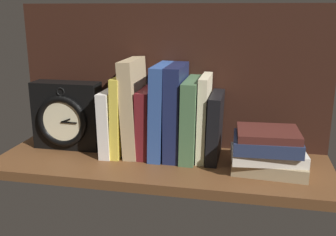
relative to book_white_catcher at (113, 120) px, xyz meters
The scene contains 13 objects.
ground_plane 18.51cm from the book_white_catcher, 19.53° to the right, with size 87.50×29.29×2.50cm, color brown.
back_panel 20.45cm from the book_white_catcher, 31.13° to the left, with size 87.50×1.20×39.95cm, color black.
book_white_catcher is the anchor object (origin of this frame).
book_yellow_seinlanguage 3.52cm from the book_white_catcher, ahead, with size 2.31×15.65×21.42cm, color gold.
book_tan_shortstories 7.46cm from the book_white_catcher, ahead, with size 3.64×14.73×25.78cm, color tan.
book_maroon_dawkins 10.04cm from the book_white_catcher, ahead, with size 3.39×14.24×18.09cm, color maroon.
book_blue_modern 14.20cm from the book_white_catcher, ahead, with size 3.43×15.88×24.63cm, color #2D4C8E.
book_navy_bierce 18.13cm from the book_white_catcher, ahead, with size 4.05×15.39×24.62cm, color #192147.
book_green_romantic 22.06cm from the book_white_catcher, ahead, with size 3.76×16.50×21.02cm, color #476B44.
book_cream_twain 25.39cm from the book_white_catcher, ahead, with size 2.24×13.29×22.10cm, color beige.
book_black_skeptic 28.25cm from the book_white_catcher, ahead, with size 3.07×14.81×17.44cm, color black.
framed_clock 13.51cm from the book_white_catcher, behind, with size 18.97×7.58×18.97cm.
book_stack_side 42.48cm from the book_white_catcher, ahead, with size 19.02×13.44×10.68cm.
Camera 1 is at (21.91, -94.56, 38.67)cm, focal length 42.34 mm.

